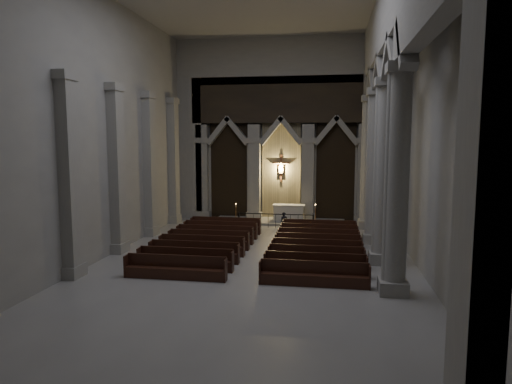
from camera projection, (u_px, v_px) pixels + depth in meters
room at (252, 86)px, 18.62m from camera, size 24.00×24.10×12.00m
sanctuary_wall at (281, 121)px, 30.05m from camera, size 14.00×0.77×12.00m
right_arcade at (387, 82)px, 19.03m from camera, size 1.00×24.00×12.00m
left_pilasters at (135, 169)px, 23.55m from camera, size 0.60×13.00×8.03m
sanctuary_step at (279, 221)px, 29.90m from camera, size 8.50×2.60×0.15m
altar at (289, 213)px, 29.68m from camera, size 2.07×0.83×1.05m
altar_rail at (276, 218)px, 27.94m from camera, size 4.68×0.09×0.92m
candle_stand_left at (236, 219)px, 29.14m from camera, size 0.23×0.23×1.37m
candle_stand_right at (315, 220)px, 28.55m from camera, size 0.24×0.24×1.40m
pews at (260, 248)px, 21.77m from camera, size 9.51×9.23×0.92m
worshipper at (284, 222)px, 26.75m from camera, size 0.49×0.38×1.18m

